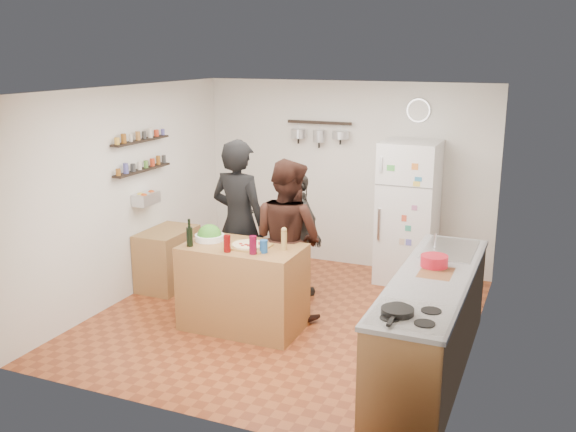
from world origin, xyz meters
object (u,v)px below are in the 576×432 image
at_px(salt_canister, 264,246).
at_px(person_back, 298,235).
at_px(person_center, 288,239).
at_px(red_bowl, 434,261).
at_px(salad_bowl, 210,237).
at_px(side_table, 168,258).
at_px(pepper_mill, 284,241).
at_px(fridge, 408,212).
at_px(wall_clock, 418,110).
at_px(counter_run, 431,324).
at_px(wine_bottle, 190,237).
at_px(person_left, 239,223).
at_px(prep_island, 243,287).
at_px(skillet, 397,311).

xyz_separation_m(salt_canister, person_back, (-0.12, 1.23, -0.22)).
xyz_separation_m(salt_canister, person_center, (-0.00, 0.63, -0.09)).
bearing_deg(red_bowl, salad_bowl, -178.96).
xyz_separation_m(person_back, side_table, (-1.60, -0.37, -0.39)).
height_order(pepper_mill, salt_canister, pepper_mill).
bearing_deg(person_center, fridge, -101.01).
xyz_separation_m(salt_canister, wall_clock, (0.96, 2.58, 1.17)).
bearing_deg(counter_run, fridge, 108.06).
relative_size(counter_run, red_bowl, 10.33).
bearing_deg(wine_bottle, red_bowl, 7.24).
relative_size(salad_bowl, wine_bottle, 1.55).
distance_m(salt_canister, person_center, 0.64).
distance_m(wine_bottle, salt_canister, 0.81).
distance_m(person_left, person_center, 0.66).
bearing_deg(counter_run, person_left, 161.77).
bearing_deg(person_center, counter_run, 178.24).
bearing_deg(salt_canister, person_center, 90.44).
xyz_separation_m(person_center, counter_run, (1.72, -0.68, -0.43)).
bearing_deg(counter_run, prep_island, 175.09).
height_order(salad_bowl, salt_canister, salt_canister).
relative_size(person_center, side_table, 2.21).
relative_size(salad_bowl, fridge, 0.17).
height_order(wine_bottle, red_bowl, wine_bottle).
relative_size(fridge, side_table, 2.25).
bearing_deg(pepper_mill, salt_canister, -131.42).
xyz_separation_m(salad_bowl, pepper_mill, (0.87, 0.00, 0.06)).
distance_m(counter_run, wall_clock, 3.22).
xyz_separation_m(red_bowl, fridge, (-0.70, 2.03, -0.07)).
bearing_deg(pepper_mill, skillet, -39.33).
height_order(salad_bowl, wall_clock, wall_clock).
bearing_deg(salt_canister, red_bowl, 7.30).
xyz_separation_m(skillet, wall_clock, (-0.65, 3.61, 1.21)).
xyz_separation_m(pepper_mill, person_back, (-0.27, 1.06, -0.25)).
height_order(prep_island, wine_bottle, wine_bottle).
relative_size(person_center, counter_run, 0.67).
xyz_separation_m(wine_bottle, person_back, (0.68, 1.33, -0.26)).
relative_size(pepper_mill, red_bowl, 0.74).
bearing_deg(prep_island, counter_run, -4.91).
bearing_deg(salt_canister, salad_bowl, 166.72).
xyz_separation_m(pepper_mill, skillet, (1.46, -1.20, -0.06)).
distance_m(salad_bowl, side_table, 1.35).
xyz_separation_m(person_back, skillet, (1.74, -2.26, 0.19)).
bearing_deg(person_left, side_table, 1.11).
bearing_deg(wine_bottle, side_table, 134.16).
relative_size(salad_bowl, person_center, 0.18).
bearing_deg(salt_canister, wine_bottle, -172.87).
distance_m(red_bowl, wall_clock, 2.73).
height_order(salt_canister, person_left, person_left).
distance_m(person_left, skillet, 2.86).
relative_size(salt_canister, person_center, 0.07).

